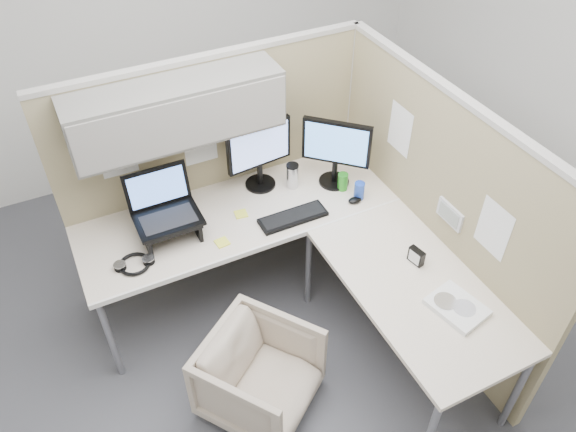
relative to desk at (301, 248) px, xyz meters
name	(u,v)px	position (x,y,z in m)	size (l,w,h in m)	color
ground	(291,340)	(-0.12, -0.13, -0.69)	(4.50, 4.50, 0.00)	#434449
partition_back	(200,144)	(-0.34, 0.70, 0.41)	(2.00, 0.36, 1.63)	tan
partition_right	(430,212)	(0.78, -0.19, 0.13)	(0.07, 2.03, 1.63)	tan
desk	(301,248)	(0.00, 0.00, 0.00)	(2.00, 1.98, 0.73)	beige
office_chair	(260,373)	(-0.48, -0.43, -0.39)	(0.58, 0.54, 0.59)	beige
monitor_left	(259,151)	(0.01, 0.60, 0.32)	(0.44, 0.20, 0.47)	black
monitor_right	(336,148)	(0.46, 0.41, 0.32)	(0.34, 0.33, 0.47)	black
laptop_station	(166,215)	(-0.67, 0.42, 0.19)	(0.38, 0.32, 0.39)	black
keyboard	(293,217)	(0.05, 0.21, 0.05)	(0.43, 0.14, 0.02)	black
mouse	(355,200)	(0.47, 0.17, 0.06)	(0.09, 0.06, 0.03)	black
travel_mug	(292,176)	(0.19, 0.50, 0.13)	(0.08, 0.08, 0.17)	silver
soda_can_green	(359,191)	(0.52, 0.20, 0.10)	(0.07, 0.07, 0.12)	#1E3FA5
soda_can_silver	(343,182)	(0.47, 0.33, 0.10)	(0.07, 0.07, 0.12)	#268C1E
sticky_note_d	(241,214)	(-0.22, 0.39, 0.05)	(0.08, 0.08, 0.01)	#F2F540
sticky_note_c	(188,218)	(-0.53, 0.50, 0.05)	(0.08, 0.08, 0.01)	#F2F540
sticky_note_a	(222,242)	(-0.42, 0.20, 0.05)	(0.08, 0.08, 0.01)	#F2F540
headphones	(135,264)	(-0.93, 0.25, 0.06)	(0.22, 0.21, 0.03)	black
paper_stack	(457,307)	(0.50, -0.80, 0.06)	(0.28, 0.32, 0.03)	white
desk_clock	(416,256)	(0.51, -0.43, 0.09)	(0.06, 0.10, 0.10)	black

